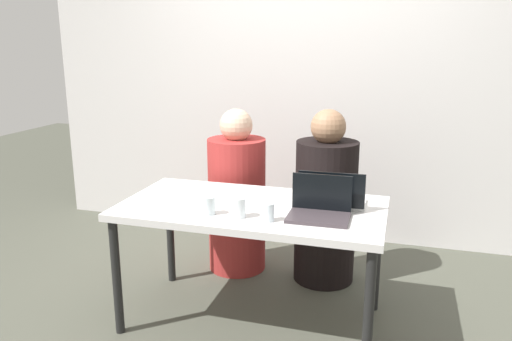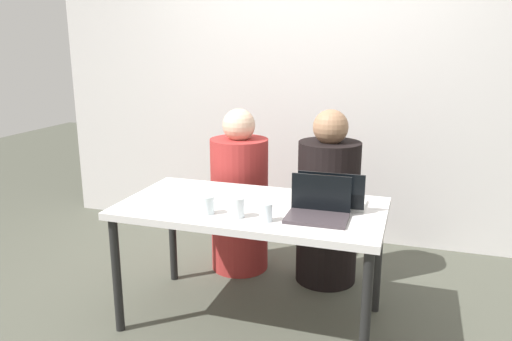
{
  "view_description": "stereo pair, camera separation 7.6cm",
  "coord_description": "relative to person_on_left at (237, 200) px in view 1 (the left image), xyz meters",
  "views": [
    {
      "loc": [
        0.77,
        -2.53,
        1.59
      ],
      "look_at": [
        0.0,
        0.08,
        0.9
      ],
      "focal_mm": 35.0,
      "sensor_mm": 36.0,
      "label": 1
    },
    {
      "loc": [
        0.85,
        -2.51,
        1.59
      ],
      "look_at": [
        0.0,
        0.08,
        0.9
      ],
      "focal_mm": 35.0,
      "sensor_mm": 36.0,
      "label": 2
    }
  ],
  "objects": [
    {
      "name": "water_glass_center",
      "position": [
        0.31,
        -0.87,
        0.25
      ],
      "size": [
        0.07,
        0.07,
        0.1
      ],
      "color": "white",
      "rests_on": "desk"
    },
    {
      "name": "laptop_back_right",
      "position": [
        0.74,
        -0.55,
        0.25
      ],
      "size": [
        0.36,
        0.25,
        0.21
      ],
      "rotation": [
        0.0,
        0.0,
        3.16
      ],
      "color": "silver",
      "rests_on": "desk"
    },
    {
      "name": "water_glass_left",
      "position": [
        0.14,
        -0.88,
        0.24
      ],
      "size": [
        0.07,
        0.07,
        0.1
      ],
      "color": "silver",
      "rests_on": "desk"
    },
    {
      "name": "back_wall",
      "position": [
        0.32,
        0.83,
        0.77
      ],
      "size": [
        4.5,
        0.1,
        2.57
      ],
      "primitive_type": "cube",
      "color": "silver",
      "rests_on": "ground"
    },
    {
      "name": "ground_plane",
      "position": [
        0.32,
        -0.66,
        -0.52
      ],
      "size": [
        12.0,
        12.0,
        0.0
      ],
      "primitive_type": "plane",
      "color": "#4B4C41"
    },
    {
      "name": "water_glass_right",
      "position": [
        0.47,
        -0.89,
        0.24
      ],
      "size": [
        0.06,
        0.06,
        0.09
      ],
      "color": "silver",
      "rests_on": "desk"
    },
    {
      "name": "laptop_front_right",
      "position": [
        0.71,
        -0.75,
        0.25
      ],
      "size": [
        0.32,
        0.25,
        0.21
      ],
      "rotation": [
        0.0,
        0.0,
        0.02
      ],
      "color": "#3C3438",
      "rests_on": "desk"
    },
    {
      "name": "person_on_left",
      "position": [
        0.0,
        0.0,
        0.0
      ],
      "size": [
        0.43,
        0.43,
        1.16
      ],
      "rotation": [
        0.0,
        0.0,
        3.07
      ],
      "color": "#A02C2A",
      "rests_on": "ground"
    },
    {
      "name": "person_on_right",
      "position": [
        0.63,
        0.0,
        0.01
      ],
      "size": [
        0.43,
        0.43,
        1.18
      ],
      "rotation": [
        0.0,
        0.0,
        3.08
      ],
      "color": "black",
      "rests_on": "ground"
    },
    {
      "name": "desk",
      "position": [
        0.32,
        -0.66,
        0.13
      ],
      "size": [
        1.46,
        0.77,
        0.72
      ],
      "color": "silver",
      "rests_on": "ground"
    }
  ]
}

